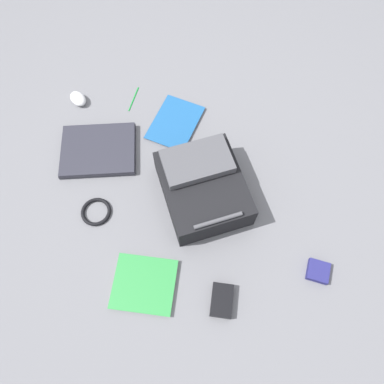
# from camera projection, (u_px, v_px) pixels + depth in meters

# --- Properties ---
(ground_plane) EXTENTS (3.65, 3.65, 0.00)m
(ground_plane) POSITION_uv_depth(u_px,v_px,m) (184.00, 198.00, 1.56)
(ground_plane) COLOR slate
(backpack) EXTENTS (0.42, 0.46, 0.17)m
(backpack) POSITION_uv_depth(u_px,v_px,m) (203.00, 186.00, 1.50)
(backpack) COLOR black
(backpack) RESTS_ON ground_plane
(laptop) EXTENTS (0.35, 0.28, 0.03)m
(laptop) POSITION_uv_depth(u_px,v_px,m) (98.00, 150.00, 1.64)
(laptop) COLOR #24242C
(laptop) RESTS_ON ground_plane
(book_red) EXTENTS (0.29, 0.33, 0.01)m
(book_red) POSITION_uv_depth(u_px,v_px,m) (175.00, 123.00, 1.72)
(book_red) COLOR silver
(book_red) RESTS_ON ground_plane
(book_blue) EXTENTS (0.26, 0.24, 0.02)m
(book_blue) POSITION_uv_depth(u_px,v_px,m) (144.00, 284.00, 1.40)
(book_blue) COLOR silver
(book_blue) RESTS_ON ground_plane
(computer_mouse) EXTENTS (0.11, 0.11, 0.04)m
(computer_mouse) POSITION_uv_depth(u_px,v_px,m) (78.00, 99.00, 1.76)
(computer_mouse) COLOR silver
(computer_mouse) RESTS_ON ground_plane
(cable_coil) EXTENTS (0.13, 0.13, 0.02)m
(cable_coil) POSITION_uv_depth(u_px,v_px,m) (96.00, 212.00, 1.53)
(cable_coil) COLOR black
(cable_coil) RESTS_ON ground_plane
(power_brick) EXTENTS (0.10, 0.13, 0.03)m
(power_brick) POSITION_uv_depth(u_px,v_px,m) (222.00, 300.00, 1.37)
(power_brick) COLOR black
(power_brick) RESTS_ON ground_plane
(pen_black) EXTENTS (0.05, 0.14, 0.01)m
(pen_black) POSITION_uv_depth(u_px,v_px,m) (134.00, 99.00, 1.78)
(pen_black) COLOR #198C33
(pen_black) RESTS_ON ground_plane
(earbud_pouch) EXTENTS (0.10, 0.10, 0.03)m
(earbud_pouch) POSITION_uv_depth(u_px,v_px,m) (318.00, 271.00, 1.42)
(earbud_pouch) COLOR navy
(earbud_pouch) RESTS_ON ground_plane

